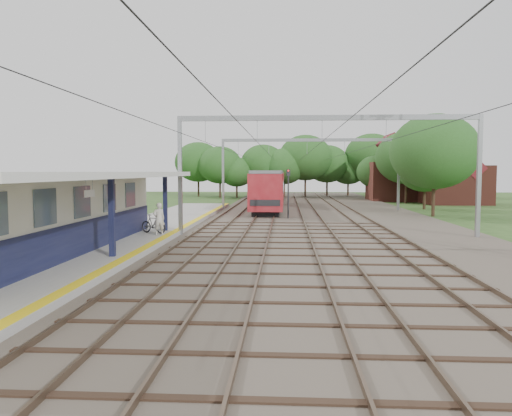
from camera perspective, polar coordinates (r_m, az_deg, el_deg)
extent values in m
plane|color=#2D4C1E|center=(14.32, -1.33, -11.19)|extent=(160.00, 160.00, 0.00)
cube|color=#473D33|center=(44.01, 7.12, -0.74)|extent=(18.00, 90.00, 0.10)
cube|color=gray|center=(29.30, -13.80, -3.04)|extent=(5.00, 52.00, 0.35)
cube|color=yellow|center=(28.70, -9.51, -2.77)|extent=(0.45, 52.00, 0.01)
cube|color=beige|center=(23.13, -22.35, -0.46)|extent=(3.20, 18.00, 3.40)
cube|color=#101435|center=(22.57, -18.56, -3.03)|extent=(0.06, 18.00, 1.40)
cube|color=slate|center=(22.44, -18.63, 0.78)|extent=(0.05, 16.00, 1.30)
cube|color=#101435|center=(21.06, -16.15, -1.01)|extent=(0.22, 0.22, 3.20)
cube|color=#101435|center=(29.67, -10.34, 0.54)|extent=(0.22, 0.22, 3.20)
cube|color=silver|center=(21.69, -20.99, 3.57)|extent=(6.40, 20.00, 0.24)
cube|color=white|center=(19.16, -18.50, 1.58)|extent=(0.06, 0.85, 0.26)
cube|color=brown|center=(44.24, -3.57, -0.52)|extent=(0.07, 88.00, 0.15)
cube|color=brown|center=(44.09, -1.71, -0.53)|extent=(0.07, 88.00, 0.15)
cube|color=brown|center=(43.97, 0.32, -0.54)|extent=(0.07, 88.00, 0.15)
cube|color=brown|center=(43.92, 2.19, -0.55)|extent=(0.07, 88.00, 0.15)
cube|color=brown|center=(43.93, 5.14, -0.57)|extent=(0.07, 88.00, 0.15)
cube|color=brown|center=(44.00, 7.01, -0.57)|extent=(0.07, 88.00, 0.15)
cube|color=brown|center=(44.19, 9.81, -0.58)|extent=(0.07, 88.00, 0.15)
cube|color=brown|center=(44.37, 11.65, -0.59)|extent=(0.07, 88.00, 0.15)
cube|color=gray|center=(29.41, -8.67, 3.56)|extent=(0.22, 0.22, 7.00)
cube|color=gray|center=(30.74, 24.13, 3.26)|extent=(0.22, 0.22, 7.00)
cube|color=gray|center=(29.02, 8.17, 10.18)|extent=(17.00, 0.20, 0.30)
cube|color=gray|center=(49.15, -3.78, 3.82)|extent=(0.22, 0.22, 7.00)
cube|color=gray|center=(49.96, 15.99, 3.68)|extent=(0.22, 0.22, 7.00)
cube|color=gray|center=(48.91, 6.22, 7.73)|extent=(17.00, 0.20, 0.30)
cylinder|color=black|center=(44.04, -2.67, 6.39)|extent=(0.02, 88.00, 0.02)
cylinder|color=black|center=(43.82, 1.26, 6.41)|extent=(0.02, 88.00, 0.02)
cylinder|color=black|center=(43.84, 6.13, 6.38)|extent=(0.02, 88.00, 0.02)
cylinder|color=black|center=(44.16, 10.83, 6.32)|extent=(0.02, 88.00, 0.02)
cylinder|color=#382619|center=(75.62, -5.07, 2.38)|extent=(0.28, 0.28, 2.88)
ellipsoid|color=#214719|center=(75.60, -5.09, 5.04)|extent=(6.72, 6.72, 5.76)
cylinder|color=#382619|center=(76.97, -0.43, 2.29)|extent=(0.28, 0.28, 2.52)
ellipsoid|color=#214719|center=(76.94, -0.43, 4.58)|extent=(5.88, 5.88, 5.04)
cylinder|color=#382619|center=(73.80, 4.08, 2.48)|extent=(0.28, 0.28, 3.24)
ellipsoid|color=#214719|center=(73.79, 4.09, 5.55)|extent=(7.56, 7.56, 6.48)
cylinder|color=#382619|center=(76.11, 8.58, 2.29)|extent=(0.28, 0.28, 2.70)
ellipsoid|color=#214719|center=(76.08, 8.61, 4.77)|extent=(6.30, 6.30, 5.40)
cylinder|color=#382619|center=(53.52, 17.86, 1.26)|extent=(0.28, 0.28, 2.52)
ellipsoid|color=#214719|center=(53.46, 17.93, 4.56)|extent=(5.88, 5.88, 5.04)
cylinder|color=#382619|center=(69.20, 14.97, 2.09)|extent=(0.28, 0.28, 2.88)
ellipsoid|color=#214719|center=(69.17, 15.02, 5.00)|extent=(6.72, 6.72, 5.76)
cube|color=brown|center=(62.99, 21.80, 2.47)|extent=(7.00, 6.00, 4.50)
cube|color=maroon|center=(62.99, 21.88, 5.34)|extent=(4.99, 6.12, 4.99)
cube|color=brown|center=(67.43, 16.16, 2.91)|extent=(8.00, 6.00, 5.00)
cube|color=maroon|center=(67.45, 16.22, 5.80)|extent=(5.52, 6.12, 5.52)
imported|color=beige|center=(27.68, -11.05, -1.21)|extent=(0.76, 0.65, 1.76)
imported|color=black|center=(28.51, -11.64, -1.79)|extent=(1.77, 1.21, 1.04)
cube|color=black|center=(48.77, 1.47, 0.09)|extent=(2.28, 16.25, 0.44)
cube|color=maroon|center=(48.67, 1.47, 2.17)|extent=(2.85, 17.66, 3.08)
cube|color=black|center=(48.66, 1.47, 2.54)|extent=(2.89, 16.25, 0.88)
cube|color=slate|center=(48.64, 1.47, 4.13)|extent=(2.62, 17.66, 0.28)
cube|color=black|center=(66.99, 2.00, 1.20)|extent=(2.28, 16.25, 0.44)
cube|color=maroon|center=(66.92, 2.00, 2.72)|extent=(2.85, 17.66, 3.08)
cube|color=black|center=(66.91, 2.00, 2.99)|extent=(2.89, 16.25, 0.88)
cube|color=slate|center=(66.90, 2.01, 4.14)|extent=(2.62, 17.66, 0.28)
cylinder|color=black|center=(39.45, 3.70, 1.28)|extent=(0.16, 0.16, 3.62)
cube|color=black|center=(39.40, 3.72, 4.06)|extent=(0.31, 0.25, 0.50)
sphere|color=red|center=(39.30, 3.72, 4.28)|extent=(0.13, 0.13, 0.13)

